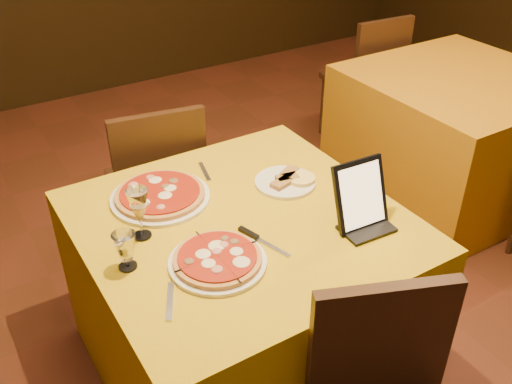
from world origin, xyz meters
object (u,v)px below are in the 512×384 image
chair_side_far (361,79)px  water_glass (126,251)px  pizza_near (218,260)px  tablet (360,194)px  pizza_far (160,196)px  wine_glass (139,214)px  chair_main_far (155,183)px  side_table (452,136)px  main_table (243,297)px

chair_side_far → water_glass: bearing=36.5°
pizza_near → water_glass: 0.29m
tablet → pizza_far: bearing=139.7°
pizza_far → wine_glass: size_ratio=1.97×
water_glass → wine_glass: bearing=51.6°
wine_glass → tablet: tablet is taller
chair_main_far → pizza_near: 1.07m
pizza_near → pizza_far: bearing=90.5°
chair_side_far → tablet: tablet is taller
tablet → side_table: bearing=31.3°
side_table → water_glass: size_ratio=8.46×
pizza_far → water_glass: (-0.25, -0.31, 0.05)m
pizza_far → tablet: (0.53, -0.51, 0.10)m
pizza_near → tablet: 0.54m
wine_glass → water_glass: 0.16m
water_glass → main_table: bearing=4.5°
chair_main_far → wine_glass: 0.91m
chair_side_far → tablet: bearing=52.4°
wine_glass → chair_side_far: bearing=31.0°
side_table → water_glass: bearing=-165.8°
main_table → wine_glass: size_ratio=5.79×
tablet → chair_side_far: bearing=51.5°
main_table → side_table: size_ratio=1.00×
main_table → water_glass: water_glass is taller
wine_glass → pizza_near: bearing=-60.5°
main_table → chair_main_far: bearing=90.0°
side_table → pizza_far: pizza_far is taller
chair_main_far → water_glass: chair_main_far is taller
chair_main_far → pizza_near: chair_main_far is taller
main_table → pizza_far: 0.51m
chair_main_far → tablet: 1.20m
side_table → main_table: bearing=-163.5°
water_glass → chair_side_far: bearing=32.3°
main_table → pizza_far: size_ratio=2.95×
chair_main_far → pizza_near: bearing=88.9°
side_table → wine_glass: bearing=-168.4°
main_table → pizza_far: pizza_far is taller
wine_glass → water_glass: size_ratio=1.46×
pizza_far → pizza_near: bearing=-89.5°
water_glass → tablet: 0.80m
chair_side_far → pizza_near: (-1.95, -1.52, 0.31)m
chair_main_far → pizza_near: size_ratio=2.87×
chair_main_far → pizza_far: 0.68m
side_table → pizza_near: size_ratio=3.47×
pizza_near → chair_side_far: bearing=38.1°
pizza_near → wine_glass: wine_glass is taller
side_table → pizza_near: 2.10m
chair_side_far → wine_glass: wine_glass is taller
chair_side_far → tablet: (-1.42, -1.59, 0.41)m
pizza_near → tablet: tablet is taller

